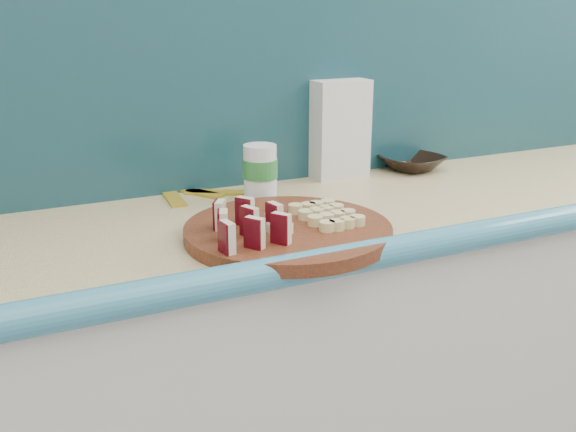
{
  "coord_description": "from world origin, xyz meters",
  "views": [
    {
      "loc": [
        -0.67,
        0.24,
        1.36
      ],
      "look_at": [
        -0.14,
        1.36,
        0.96
      ],
      "focal_mm": 40.0,
      "sensor_mm": 36.0,
      "label": 1
    }
  ],
  "objects": [
    {
      "name": "kitchen_counter",
      "position": [
        0.1,
        1.5,
        0.46
      ],
      "size": [
        2.2,
        0.63,
        0.91
      ],
      "color": "silver",
      "rests_on": "ground"
    },
    {
      "name": "backsplash",
      "position": [
        0.1,
        1.79,
        1.16
      ],
      "size": [
        2.2,
        0.02,
        0.5
      ],
      "primitive_type": "cube",
      "color": "teal",
      "rests_on": "kitchen_counter"
    },
    {
      "name": "cutting_board",
      "position": [
        -0.14,
        1.36,
        0.92
      ],
      "size": [
        0.44,
        0.44,
        0.03
      ],
      "primitive_type": "cylinder",
      "rotation": [
        0.0,
        0.0,
        0.03
      ],
      "color": "#401A0D",
      "rests_on": "kitchen_counter"
    },
    {
      "name": "apple_wedges",
      "position": [
        -0.24,
        1.32,
        0.97
      ],
      "size": [
        0.14,
        0.17,
        0.06
      ],
      "color": "beige",
      "rests_on": "cutting_board"
    },
    {
      "name": "apple_chunks",
      "position": [
        -0.16,
        1.36,
        0.95
      ],
      "size": [
        0.06,
        0.07,
        0.02
      ],
      "color": "beige",
      "rests_on": "cutting_board"
    },
    {
      "name": "banana_slices",
      "position": [
        -0.04,
        1.36,
        0.95
      ],
      "size": [
        0.11,
        0.16,
        0.02
      ],
      "color": "#D3C481",
      "rests_on": "cutting_board"
    },
    {
      "name": "brown_bowl",
      "position": [
        0.43,
        1.72,
        0.93
      ],
      "size": [
        0.21,
        0.21,
        0.04
      ],
      "primitive_type": "imported",
      "rotation": [
        0.0,
        0.0,
        0.21
      ],
      "color": "black",
      "rests_on": "kitchen_counter"
    },
    {
      "name": "flour_bag",
      "position": [
        0.21,
        1.76,
        1.04
      ],
      "size": [
        0.16,
        0.11,
        0.27
      ],
      "primitive_type": "cube",
      "rotation": [
        0.0,
        0.0,
        0.02
      ],
      "color": "silver",
      "rests_on": "kitchen_counter"
    },
    {
      "name": "canister",
      "position": [
        -0.08,
        1.63,
        0.98
      ],
      "size": [
        0.08,
        0.08,
        0.14
      ],
      "rotation": [
        0.0,
        0.0,
        0.34
      ],
      "color": "silver",
      "rests_on": "kitchen_counter"
    },
    {
      "name": "banana_peel",
      "position": [
        -0.21,
        1.74,
        0.91
      ],
      "size": [
        0.23,
        0.19,
        0.01
      ],
      "rotation": [
        0.0,
        0.0,
        0.36
      ],
      "color": "gold",
      "rests_on": "kitchen_counter"
    }
  ]
}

